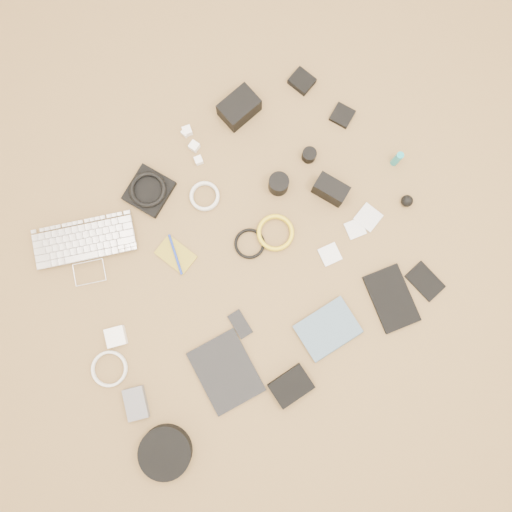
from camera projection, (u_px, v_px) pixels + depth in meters
room_shell at (216, 161)px, 0.60m from camera, size 4.04×4.04×2.58m
laptop at (87, 255)px, 1.83m from camera, size 0.45×0.39×0.03m
headphone_pouch at (149, 191)px, 1.86m from camera, size 0.20×0.20×0.03m
headphones at (148, 189)px, 1.84m from camera, size 0.17×0.17×0.02m
charger_a at (186, 133)px, 1.89m from camera, size 0.03×0.03×0.02m
charger_b at (194, 146)px, 1.88m from camera, size 0.04×0.04×0.03m
charger_c at (187, 131)px, 1.89m from camera, size 0.04×0.04×0.03m
charger_d at (199, 160)px, 1.88m from camera, size 0.03×0.03×0.03m
dslr_camera at (239, 108)px, 1.87m from camera, size 0.15×0.11×0.08m
lens_pouch at (302, 81)px, 1.91m from camera, size 0.09×0.10×0.03m
notebook_olive at (176, 255)px, 1.84m from camera, size 0.12×0.16×0.01m
pen_blue at (175, 254)px, 1.84m from camera, size 0.06×0.15×0.01m
cable_white_a at (205, 197)px, 1.87m from camera, size 0.14×0.14×0.01m
lens_a at (279, 184)px, 1.84m from camera, size 0.08×0.08×0.08m
lens_b at (309, 155)px, 1.87m from camera, size 0.06×0.06×0.05m
card_reader at (342, 115)px, 1.90m from camera, size 0.10×0.10×0.02m
power_brick at (116, 337)px, 1.80m from camera, size 0.09×0.09×0.03m
cable_white_b at (110, 369)px, 1.79m from camera, size 0.17×0.17×0.01m
cable_black at (250, 244)px, 1.85m from camera, size 0.12×0.12×0.01m
cable_yellow at (275, 233)px, 1.85m from camera, size 0.18×0.18×0.02m
flash at (331, 190)px, 1.83m from camera, size 0.11×0.14×0.09m
lens_cleaner at (397, 159)px, 1.84m from camera, size 0.03×0.03×0.09m
battery_charger at (136, 403)px, 1.77m from camera, size 0.11×0.13×0.03m
tablet at (226, 372)px, 1.79m from camera, size 0.23×0.28×0.01m
phone at (240, 324)px, 1.81m from camera, size 0.06×0.10×0.01m
filter_case_left at (330, 254)px, 1.84m from camera, size 0.08×0.08×0.01m
filter_case_mid at (355, 229)px, 1.85m from camera, size 0.08×0.08×0.01m
filter_case_right at (368, 217)px, 1.86m from camera, size 0.10×0.10×0.01m
air_blower at (407, 201)px, 1.85m from camera, size 0.05×0.05×0.04m
headphone_case at (165, 452)px, 1.74m from camera, size 0.20×0.20×0.05m
drive_case at (291, 386)px, 1.78m from camera, size 0.14×0.11×0.03m
paperback at (340, 347)px, 1.80m from camera, size 0.22×0.17×0.02m
notebook_black_a at (391, 298)px, 1.82m from camera, size 0.19×0.25×0.02m
notebook_black_b at (425, 281)px, 1.83m from camera, size 0.10×0.14×0.01m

